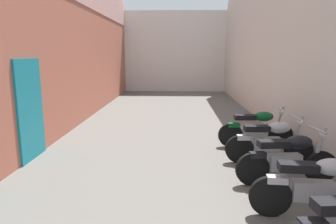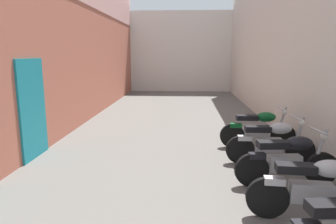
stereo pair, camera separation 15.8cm
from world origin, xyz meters
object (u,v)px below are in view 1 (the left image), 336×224
object	(u,v)px
motorcycle_sixth	(288,157)
motorcycle_eighth	(256,127)
motorcycle_fifth	(318,186)
motorcycle_seventh	(270,140)

from	to	relation	value
motorcycle_sixth	motorcycle_eighth	world-z (taller)	same
motorcycle_fifth	motorcycle_sixth	distance (m)	1.16
motorcycle_seventh	motorcycle_eighth	distance (m)	1.14
motorcycle_fifth	motorcycle_eighth	distance (m)	3.39
motorcycle_fifth	motorcycle_eighth	size ratio (longest dim) A/B	1.00
motorcycle_sixth	motorcycle_seventh	world-z (taller)	same
motorcycle_sixth	motorcycle_seventh	distance (m)	1.08
motorcycle_seventh	motorcycle_eighth	xyz separation A→B (m)	(-0.00, 1.14, 0.00)
motorcycle_fifth	motorcycle_eighth	bearing A→B (deg)	90.00
motorcycle_sixth	motorcycle_eighth	bearing A→B (deg)	90.00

